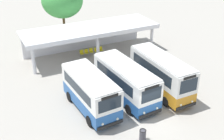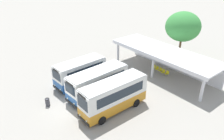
{
  "view_description": "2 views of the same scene",
  "coord_description": "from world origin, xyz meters",
  "px_view_note": "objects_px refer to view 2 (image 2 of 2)",
  "views": [
    {
      "loc": [
        -10.88,
        -14.68,
        13.92
      ],
      "look_at": [
        -0.85,
        5.48,
        2.4
      ],
      "focal_mm": 45.46,
      "sensor_mm": 36.0,
      "label": 1
    },
    {
      "loc": [
        17.89,
        -7.98,
        14.09
      ],
      "look_at": [
        -0.48,
        6.62,
        2.4
      ],
      "focal_mm": 34.79,
      "sensor_mm": 36.0,
      "label": 2
    }
  ],
  "objects_px": {
    "waiting_chair_middle_seat": "(160,70)",
    "litter_bin_apron": "(48,102)",
    "city_bus_nearest_orange": "(80,72)",
    "waiting_chair_end_by_column": "(154,67)",
    "waiting_chair_fourth_seat": "(163,72)",
    "city_bus_middle_cream": "(114,95)",
    "waiting_chair_fifth_seat": "(167,73)",
    "waiting_chair_second_from_end": "(157,68)",
    "city_bus_second_in_row": "(98,82)"
  },
  "relations": [
    {
      "from": "city_bus_middle_cream",
      "to": "waiting_chair_middle_seat",
      "type": "xyz_separation_m",
      "value": [
        -2.55,
        10.5,
        -1.39
      ]
    },
    {
      "from": "waiting_chair_end_by_column",
      "to": "waiting_chair_middle_seat",
      "type": "xyz_separation_m",
      "value": [
        1.21,
        0.02,
        0.0
      ]
    },
    {
      "from": "waiting_chair_fourth_seat",
      "to": "litter_bin_apron",
      "type": "xyz_separation_m",
      "value": [
        -3.15,
        -15.52,
        -0.07
      ]
    },
    {
      "from": "city_bus_middle_cream",
      "to": "waiting_chair_end_by_column",
      "type": "xyz_separation_m",
      "value": [
        -3.76,
        10.48,
        -1.39
      ]
    },
    {
      "from": "waiting_chair_fifth_seat",
      "to": "litter_bin_apron",
      "type": "bearing_deg",
      "value": -103.54
    },
    {
      "from": "city_bus_second_in_row",
      "to": "waiting_chair_fourth_seat",
      "type": "xyz_separation_m",
      "value": [
        1.51,
        9.94,
        -1.25
      ]
    },
    {
      "from": "waiting_chair_end_by_column",
      "to": "waiting_chair_fifth_seat",
      "type": "distance_m",
      "value": 2.43
    },
    {
      "from": "city_bus_nearest_orange",
      "to": "waiting_chair_fifth_seat",
      "type": "xyz_separation_m",
      "value": [
        5.57,
        10.3,
        -1.26
      ]
    },
    {
      "from": "waiting_chair_second_from_end",
      "to": "waiting_chair_middle_seat",
      "type": "bearing_deg",
      "value": 0.84
    },
    {
      "from": "city_bus_nearest_orange",
      "to": "waiting_chair_fifth_seat",
      "type": "distance_m",
      "value": 11.77
    },
    {
      "from": "city_bus_second_in_row",
      "to": "waiting_chair_end_by_column",
      "type": "height_order",
      "value": "city_bus_second_in_row"
    },
    {
      "from": "waiting_chair_fifth_seat",
      "to": "litter_bin_apron",
      "type": "xyz_separation_m",
      "value": [
        -3.75,
        -15.59,
        -0.07
      ]
    },
    {
      "from": "city_bus_middle_cream",
      "to": "waiting_chair_fifth_seat",
      "type": "bearing_deg",
      "value": 97.26
    },
    {
      "from": "city_bus_second_in_row",
      "to": "waiting_chair_end_by_column",
      "type": "xyz_separation_m",
      "value": [
        -0.31,
        10.04,
        -1.25
      ]
    },
    {
      "from": "waiting_chair_second_from_end",
      "to": "litter_bin_apron",
      "type": "bearing_deg",
      "value": -97.05
    },
    {
      "from": "waiting_chair_middle_seat",
      "to": "litter_bin_apron",
      "type": "distance_m",
      "value": 15.84
    },
    {
      "from": "city_bus_nearest_orange",
      "to": "litter_bin_apron",
      "type": "height_order",
      "value": "city_bus_nearest_orange"
    },
    {
      "from": "city_bus_nearest_orange",
      "to": "city_bus_middle_cream",
      "type": "distance_m",
      "value": 6.9
    },
    {
      "from": "city_bus_nearest_orange",
      "to": "waiting_chair_middle_seat",
      "type": "xyz_separation_m",
      "value": [
        4.35,
        10.34,
        -1.26
      ]
    },
    {
      "from": "waiting_chair_middle_seat",
      "to": "waiting_chair_fourth_seat",
      "type": "relative_size",
      "value": 1.0
    },
    {
      "from": "waiting_chair_end_by_column",
      "to": "waiting_chair_fifth_seat",
      "type": "xyz_separation_m",
      "value": [
        2.43,
        -0.03,
        0.0
      ]
    },
    {
      "from": "waiting_chair_middle_seat",
      "to": "waiting_chair_fourth_seat",
      "type": "distance_m",
      "value": 0.62
    },
    {
      "from": "city_bus_middle_cream",
      "to": "waiting_chair_second_from_end",
      "type": "distance_m",
      "value": 11.04
    },
    {
      "from": "waiting_chair_middle_seat",
      "to": "waiting_chair_fifth_seat",
      "type": "relative_size",
      "value": 1.0
    },
    {
      "from": "city_bus_second_in_row",
      "to": "city_bus_middle_cream",
      "type": "relative_size",
      "value": 1.01
    },
    {
      "from": "city_bus_middle_cream",
      "to": "litter_bin_apron",
      "type": "distance_m",
      "value": 7.38
    },
    {
      "from": "waiting_chair_middle_seat",
      "to": "waiting_chair_fourth_seat",
      "type": "height_order",
      "value": "same"
    },
    {
      "from": "city_bus_second_in_row",
      "to": "city_bus_middle_cream",
      "type": "distance_m",
      "value": 3.48
    },
    {
      "from": "waiting_chair_second_from_end",
      "to": "waiting_chair_fourth_seat",
      "type": "height_order",
      "value": "same"
    },
    {
      "from": "city_bus_middle_cream",
      "to": "waiting_chair_end_by_column",
      "type": "relative_size",
      "value": 8.81
    },
    {
      "from": "city_bus_middle_cream",
      "to": "waiting_chair_fourth_seat",
      "type": "height_order",
      "value": "city_bus_middle_cream"
    },
    {
      "from": "waiting_chair_end_by_column",
      "to": "waiting_chair_fifth_seat",
      "type": "bearing_deg",
      "value": -0.68
    },
    {
      "from": "waiting_chair_end_by_column",
      "to": "waiting_chair_middle_seat",
      "type": "bearing_deg",
      "value": 0.71
    },
    {
      "from": "waiting_chair_end_by_column",
      "to": "waiting_chair_middle_seat",
      "type": "height_order",
      "value": "same"
    },
    {
      "from": "city_bus_middle_cream",
      "to": "litter_bin_apron",
      "type": "relative_size",
      "value": 8.42
    },
    {
      "from": "waiting_chair_fourth_seat",
      "to": "waiting_chair_fifth_seat",
      "type": "distance_m",
      "value": 0.61
    },
    {
      "from": "waiting_chair_fifth_seat",
      "to": "litter_bin_apron",
      "type": "distance_m",
      "value": 16.04
    },
    {
      "from": "city_bus_middle_cream",
      "to": "waiting_chair_middle_seat",
      "type": "bearing_deg",
      "value": 103.63
    },
    {
      "from": "waiting_chair_fourth_seat",
      "to": "waiting_chair_fifth_seat",
      "type": "relative_size",
      "value": 1.0
    },
    {
      "from": "waiting_chair_second_from_end",
      "to": "waiting_chair_fifth_seat",
      "type": "bearing_deg",
      "value": -1.1
    },
    {
      "from": "waiting_chair_middle_seat",
      "to": "city_bus_nearest_orange",
      "type": "bearing_deg",
      "value": -112.82
    },
    {
      "from": "city_bus_nearest_orange",
      "to": "waiting_chair_second_from_end",
      "type": "xyz_separation_m",
      "value": [
        3.75,
        10.33,
        -1.26
      ]
    },
    {
      "from": "city_bus_nearest_orange",
      "to": "waiting_chair_second_from_end",
      "type": "distance_m",
      "value": 11.06
    },
    {
      "from": "city_bus_nearest_orange",
      "to": "waiting_chair_middle_seat",
      "type": "relative_size",
      "value": 7.86
    },
    {
      "from": "waiting_chair_end_by_column",
      "to": "waiting_chair_second_from_end",
      "type": "distance_m",
      "value": 0.61
    },
    {
      "from": "waiting_chair_end_by_column",
      "to": "waiting_chair_fourth_seat",
      "type": "bearing_deg",
      "value": -3.09
    },
    {
      "from": "waiting_chair_fourth_seat",
      "to": "waiting_chair_second_from_end",
      "type": "bearing_deg",
      "value": 175.08
    },
    {
      "from": "waiting_chair_fourth_seat",
      "to": "litter_bin_apron",
      "type": "relative_size",
      "value": 0.96
    },
    {
      "from": "city_bus_nearest_orange",
      "to": "litter_bin_apron",
      "type": "relative_size",
      "value": 7.51
    },
    {
      "from": "waiting_chair_middle_seat",
      "to": "litter_bin_apron",
      "type": "height_order",
      "value": "litter_bin_apron"
    }
  ]
}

